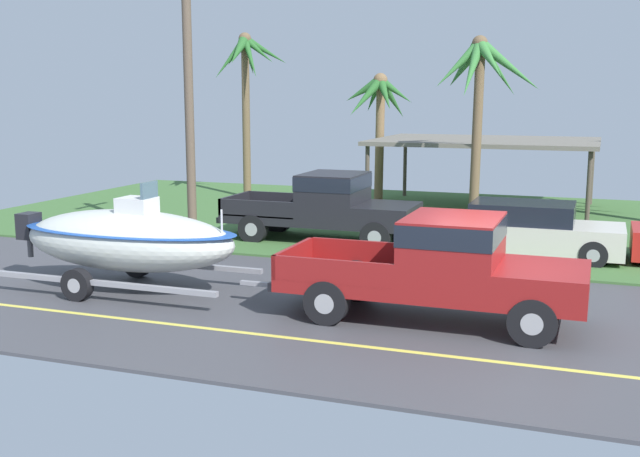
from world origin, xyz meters
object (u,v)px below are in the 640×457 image
Objects in this scene: parked_sedan_far at (529,231)px; utility_pole at (188,76)px; boat_on_trailer at (128,240)px; palm_tree_far_right at (379,105)px; carport_awning at (486,142)px; palm_tree_near_left at (480,78)px; pickup_truck_towing at (450,265)px; palm_tree_near_right at (246,72)px; parked_pickup_background at (332,204)px.

parked_sedan_far is 9.55m from utility_pole.
boat_on_trailer is 14.87m from palm_tree_far_right.
palm_tree_far_right reaches higher than carport_awning.
utility_pole is (-6.77, -5.01, 0.01)m from palm_tree_near_left.
palm_tree_near_right is (-10.55, 13.90, 3.82)m from pickup_truck_towing.
palm_tree_near_left is (3.40, 3.31, 3.43)m from parked_pickup_background.
pickup_truck_towing is at bearing -0.00° from boat_on_trailer.
palm_tree_near_right is at bearing 127.19° from pickup_truck_towing.
palm_tree_far_right is (5.05, 0.71, -1.25)m from palm_tree_near_right.
parked_pickup_background is at bearing -135.75° from palm_tree_near_left.
boat_on_trailer is at bearing -140.23° from parked_sedan_far.
pickup_truck_towing is 17.86m from palm_tree_near_right.
palm_tree_near_left is (-1.05, 9.72, 3.43)m from pickup_truck_towing.
carport_awning is at bearing 106.25° from parked_sedan_far.
boat_on_trailer is 0.97× the size of palm_tree_near_right.
palm_tree_near_left is (5.62, 9.72, 3.41)m from boat_on_trailer.
palm_tree_near_right is at bearing 129.17° from parked_pickup_background.
palm_tree_near_left is at bearing 44.25° from parked_pickup_background.
parked_sedan_far is at bearing 39.77° from boat_on_trailer.
boat_on_trailer is at bearing 180.00° from pickup_truck_towing.
boat_on_trailer is 0.71× the size of utility_pole.
carport_awning is at bearing 94.94° from palm_tree_near_left.
utility_pole is at bearing -143.49° from palm_tree_near_left.
palm_tree_far_right is at bearing 76.75° from utility_pole.
utility_pole is (-1.15, 4.71, 3.42)m from boat_on_trailer.
palm_tree_far_right is (-4.44, 4.88, -0.86)m from palm_tree_near_left.
utility_pole reaches higher than carport_awning.
parked_pickup_background is 0.97× the size of palm_tree_near_left.
pickup_truck_towing reaches higher than parked_pickup_background.
palm_tree_near_right reaches higher than pickup_truck_towing.
utility_pole is (-2.33, -9.90, 0.88)m from palm_tree_far_right.
carport_awning is at bearing -0.87° from palm_tree_near_right.
pickup_truck_towing is 0.64× the size of utility_pole.
parked_sedan_far is at bearing -62.18° from palm_tree_near_left.
palm_tree_near_right is at bearing 106.51° from utility_pole.
parked_sedan_far is 0.69× the size of palm_tree_near_right.
palm_tree_far_right is at bearing 132.30° from palm_tree_near_left.
palm_tree_near_right reaches higher than boat_on_trailer.
pickup_truck_towing is 0.91× the size of boat_on_trailer.
parked_sedan_far is (0.80, 6.22, -0.38)m from pickup_truck_towing.
palm_tree_far_right reaches higher than pickup_truck_towing.
parked_pickup_background is 8.07m from carport_awning.
boat_on_trailer is 6.79m from parked_pickup_background.
carport_awning is 4.36m from palm_tree_far_right.
pickup_truck_towing is at bearing -52.81° from palm_tree_near_right.
utility_pole is at bearing -103.25° from palm_tree_far_right.
carport_awning is 9.48m from palm_tree_near_right.
carport_awning is 0.86× the size of utility_pole.
palm_tree_near_right is at bearing 105.57° from boat_on_trailer.
parked_sedan_far is at bearing -2.10° from parked_pickup_background.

